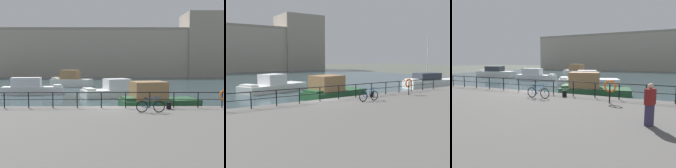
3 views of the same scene
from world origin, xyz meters
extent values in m
plane|color=#4C5147|center=(0.00, 0.00, 0.00)|extent=(240.00, 240.00, 0.00)
cube|color=#33474C|center=(0.00, 30.20, 0.01)|extent=(80.00, 60.00, 0.01)
cube|color=#565451|center=(0.00, -6.50, 0.43)|extent=(56.00, 13.00, 0.87)
cube|color=gray|center=(27.21, 61.39, 8.72)|extent=(12.95, 11.41, 17.44)
cube|color=white|center=(20.44, 4.92, 0.54)|extent=(9.12, 3.49, 1.07)
cube|color=#333842|center=(19.26, 5.09, 1.54)|extent=(3.62, 2.39, 0.94)
cube|color=white|center=(16.75, 5.46, 1.20)|extent=(1.28, 1.70, 0.24)
cylinder|color=silver|center=(19.26, 5.09, 4.57)|extent=(0.10, 0.10, 5.12)
cube|color=white|center=(1.07, 13.16, 0.44)|extent=(8.93, 5.70, 0.85)
cube|color=silver|center=(0.85, 13.08, 1.47)|extent=(3.28, 3.04, 1.21)
cube|color=white|center=(-2.25, 11.91, 0.98)|extent=(1.67, 2.26, 0.24)
cube|color=#23512D|center=(4.39, 4.92, 0.38)|extent=(7.22, 4.20, 0.74)
cube|color=#997047|center=(3.40, 4.71, 1.53)|extent=(3.28, 2.91, 1.55)
cube|color=#23512D|center=(1.61, 4.32, 0.87)|extent=(1.21, 2.11, 0.24)
cylinder|color=black|center=(-5.43, -0.75, 1.39)|extent=(0.07, 0.07, 1.05)
cylinder|color=black|center=(-3.79, -0.75, 1.39)|extent=(0.07, 0.07, 1.05)
cylinder|color=black|center=(-2.15, -0.75, 1.39)|extent=(0.07, 0.07, 1.05)
cylinder|color=black|center=(-0.50, -0.75, 1.39)|extent=(0.07, 0.07, 1.05)
cylinder|color=black|center=(1.14, -0.75, 1.39)|extent=(0.07, 0.07, 1.05)
cylinder|color=black|center=(2.78, -0.75, 1.39)|extent=(0.07, 0.07, 1.05)
cylinder|color=black|center=(4.42, -0.75, 1.39)|extent=(0.07, 0.07, 1.05)
cylinder|color=black|center=(6.07, -0.75, 1.39)|extent=(0.07, 0.07, 1.05)
cylinder|color=black|center=(7.71, -0.75, 1.39)|extent=(0.07, 0.07, 1.05)
cylinder|color=black|center=(9.35, -0.75, 1.39)|extent=(0.07, 0.07, 1.05)
cylinder|color=black|center=(11.00, -0.75, 1.39)|extent=(0.07, 0.07, 1.05)
cylinder|color=black|center=(12.64, -0.75, 1.39)|extent=(0.07, 0.07, 1.05)
cylinder|color=black|center=(1.14, -0.75, 1.92)|extent=(23.00, 0.06, 0.06)
cylinder|color=black|center=(1.14, -0.75, 1.44)|extent=(23.00, 0.04, 0.04)
torus|color=black|center=(3.10, -2.59, 1.23)|extent=(0.72, 0.07, 0.72)
torus|color=black|center=(2.05, -2.59, 1.23)|extent=(0.72, 0.07, 0.72)
cylinder|color=#194C8C|center=(2.74, -2.59, 1.47)|extent=(0.55, 0.04, 0.66)
cylinder|color=#194C8C|center=(2.38, -2.59, 1.43)|extent=(0.23, 0.04, 0.58)
cylinder|color=#194C8C|center=(2.64, -2.59, 1.75)|extent=(0.72, 0.04, 0.11)
cylinder|color=#194C8C|center=(2.26, -2.59, 1.19)|extent=(0.43, 0.04, 0.12)
cylinder|color=#194C8C|center=(2.16, -2.59, 1.47)|extent=(0.26, 0.04, 0.51)
cylinder|color=#194C8C|center=(3.05, -2.59, 1.51)|extent=(0.14, 0.04, 0.57)
cube|color=black|center=(2.28, -2.59, 1.76)|extent=(0.22, 0.09, 0.05)
cylinder|color=#194C8C|center=(3.00, -2.59, 1.84)|extent=(0.52, 0.03, 0.02)
cylinder|color=black|center=(3.97, -1.30, 1.09)|extent=(0.32, 0.32, 0.44)
cylinder|color=black|center=(7.38, -2.16, 1.44)|extent=(0.08, 0.08, 1.15)
torus|color=orange|center=(7.38, -2.10, 1.89)|extent=(0.75, 0.11, 0.75)
camera|label=1|loc=(0.08, -20.32, 3.94)|focal=46.66mm
camera|label=2|loc=(-9.75, -16.96, 4.04)|focal=41.49mm
camera|label=3|loc=(9.89, -14.02, 3.41)|focal=31.79mm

